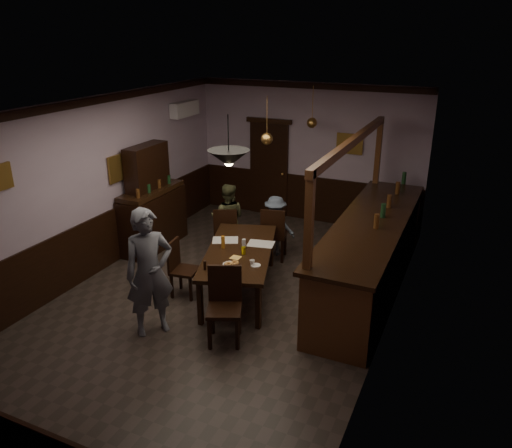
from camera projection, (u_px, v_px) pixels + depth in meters
The scene contains 31 objects.
room at pixel (221, 211), 7.38m from camera, with size 5.01×8.01×3.01m.
dining_table at pixel (239, 254), 7.91m from camera, with size 1.62×2.40×0.75m.
chair_far_left at pixel (226, 231), 9.19m from camera, with size 0.57×0.57×0.99m.
chair_far_right at pixel (274, 232), 9.08m from camera, with size 0.53×0.53×1.02m.
chair_near at pixel (225, 301), 6.74m from camera, with size 0.60×0.60×1.06m.
chair_side at pixel (180, 266), 7.91m from camera, with size 0.45×0.45×0.93m.
person_standing at pixel (149, 273), 6.79m from camera, with size 0.67×0.44×1.84m, color slate.
person_seated_left at pixel (228, 218), 9.40m from camera, with size 0.66×0.51×1.35m, color #494B2D.
person_seated_right at pixel (275, 226), 9.34m from camera, with size 0.74×0.43×1.15m, color slate.
newspaper_left at pixel (225, 240), 8.24m from camera, with size 0.42×0.30×0.01m, color silver.
newspaper_right at pixel (261, 244), 8.10m from camera, with size 0.42×0.30×0.01m, color silver.
napkin at pixel (236, 258), 7.62m from camera, with size 0.15×0.15×0.00m, color #F9C55C.
saucer at pixel (256, 265), 7.36m from camera, with size 0.15×0.15×0.01m, color white.
coffee_cup at pixel (252, 262), 7.35m from camera, with size 0.08×0.08×0.07m, color white.
pastry_plate at pixel (230, 264), 7.38m from camera, with size 0.22×0.22×0.01m, color white.
pastry_ring_a at pixel (228, 264), 7.33m from camera, with size 0.13×0.13×0.04m, color #C68C47.
pastry_ring_b at pixel (235, 263), 7.37m from camera, with size 0.13×0.13×0.04m, color #C68C47.
soda_can at pixel (243, 250), 7.72m from camera, with size 0.07×0.07×0.12m, color yellow.
beer_glass at pixel (223, 242), 7.92m from camera, with size 0.06×0.06×0.20m, color #BF721E.
water_glass at pixel (244, 244), 7.93m from camera, with size 0.06×0.06×0.15m, color silver.
pepper_mill at pixel (205, 265), 7.21m from camera, with size 0.04×0.04×0.14m, color black.
sideboard at pixel (152, 207), 9.58m from camera, with size 0.55×1.53×2.02m.
bar_counter at pixel (370, 253), 8.09m from camera, with size 1.03×4.43×2.48m.
door_back at pixel (269, 170), 11.23m from camera, with size 0.90×0.06×2.10m, color black.
ac_unit at pixel (185, 109), 10.40m from camera, with size 0.20×0.85×0.30m.
picture_left_small at pixel (3, 177), 6.73m from camera, with size 0.04×0.28×0.36m.
picture_left_large at pixel (120, 167), 8.93m from camera, with size 0.04×0.62×0.48m.
picture_back at pixel (350, 144), 10.28m from camera, with size 0.55×0.04×0.42m.
pendant_iron at pixel (229, 158), 6.54m from camera, with size 0.56×0.56×0.68m.
pendant_brass_mid at pixel (267, 139), 8.30m from camera, with size 0.20×0.20×0.81m.
pendant_brass_far at pixel (312, 123), 9.72m from camera, with size 0.20×0.20×0.81m.
Camera 1 is at (3.35, -6.10, 4.01)m, focal length 35.00 mm.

